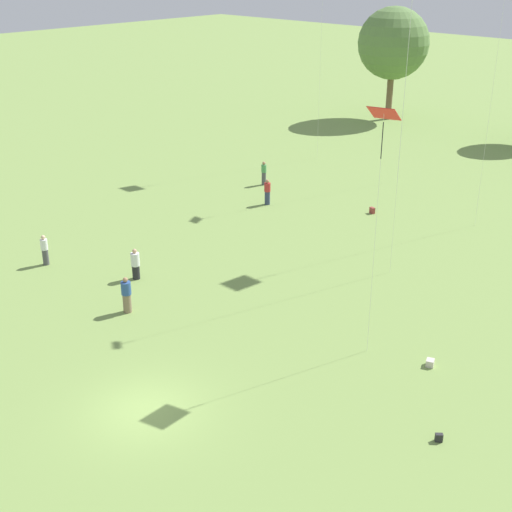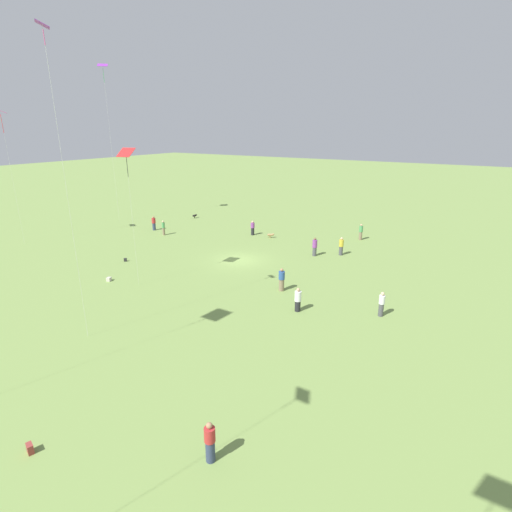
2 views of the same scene
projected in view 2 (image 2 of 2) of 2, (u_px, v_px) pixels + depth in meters
name	position (u px, v px, depth m)	size (l,w,h in m)	color
ground_plane	(240.00, 260.00, 37.74)	(240.00, 240.00, 0.00)	#7A994C
person_0	(341.00, 246.00, 39.01)	(0.54, 0.54, 1.80)	#4C4C51
person_1	(298.00, 300.00, 27.10)	(0.56, 0.56, 1.69)	#232328
person_2	(253.00, 228.00, 46.30)	(0.61, 0.61, 1.68)	#232328
person_3	(163.00, 228.00, 46.26)	(0.36, 0.36, 1.72)	#847056
person_4	(282.00, 280.00, 30.50)	(0.66, 0.66, 1.81)	#847056
person_6	(361.00, 232.00, 44.29)	(0.54, 0.54, 1.81)	#847056
person_7	(315.00, 247.00, 38.77)	(0.57, 0.57, 1.84)	#4C4C51
person_9	(382.00, 304.00, 26.39)	(0.54, 0.54, 1.72)	#4C4C51
person_10	(154.00, 223.00, 48.50)	(0.56, 0.56, 1.73)	#333D5B
person_11	(210.00, 442.00, 14.84)	(0.46, 0.46, 1.74)	#333D5B
kite_0	(126.00, 157.00, 28.95)	(1.29, 1.17, 10.58)	red
kite_1	(1.00, 115.00, 39.30)	(1.63, 1.60, 13.82)	#E54C99
kite_2	(47.00, 59.00, 19.38)	(0.88, 0.87, 16.82)	purple
kite_3	(103.00, 72.00, 47.71)	(1.62, 1.62, 19.26)	purple
dog_0	(271.00, 235.00, 45.26)	(0.72, 0.63, 0.51)	tan
dog_1	(195.00, 215.00, 55.05)	(0.34, 0.68, 0.53)	black
picnic_bag_0	(109.00, 279.00, 32.65)	(0.43, 0.46, 0.30)	beige
picnic_bag_1	(125.00, 260.00, 37.37)	(0.31, 0.29, 0.31)	#262628
picnic_bag_2	(30.00, 448.00, 15.41)	(0.41, 0.31, 0.40)	#933833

